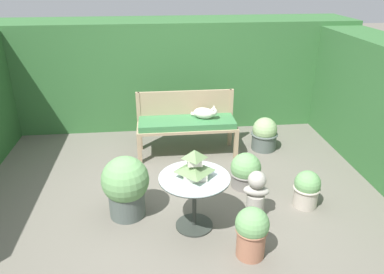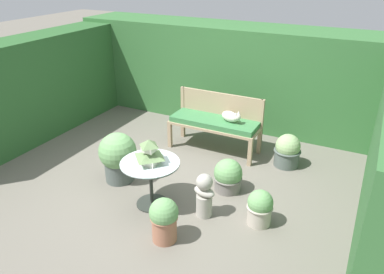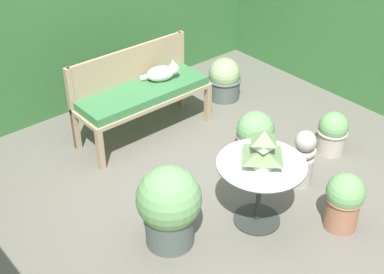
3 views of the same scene
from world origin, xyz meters
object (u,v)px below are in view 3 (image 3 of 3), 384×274
(patio_table, at_px, (260,176))
(potted_plant_hedge_corner, at_px, (224,79))
(potted_plant_path_edge, at_px, (169,206))
(garden_bench, at_px, (143,96))
(cat, at_px, (162,73))
(pagoda_birdhouse, at_px, (263,150))
(garden_bust, at_px, (304,158))
(potted_plant_bench_right, at_px, (333,132))
(potted_plant_patio_mid, at_px, (255,134))
(potted_plant_bench_left, at_px, (344,200))

(patio_table, relative_size, potted_plant_hedge_corner, 1.45)
(patio_table, xyz_separation_m, potted_plant_path_edge, (-0.73, 0.29, -0.11))
(garden_bench, bearing_deg, cat, 4.84)
(pagoda_birdhouse, distance_m, potted_plant_hedge_corner, 2.26)
(garden_bench, distance_m, potted_plant_path_edge, 1.68)
(pagoda_birdhouse, height_order, garden_bust, pagoda_birdhouse)
(potted_plant_bench_right, bearing_deg, patio_table, -169.47)
(garden_bench, xyz_separation_m, potted_plant_patio_mid, (0.66, -1.00, -0.26))
(patio_table, xyz_separation_m, potted_plant_bench_left, (0.49, -0.51, -0.20))
(garden_bench, bearing_deg, potted_plant_bench_left, -79.85)
(pagoda_birdhouse, relative_size, potted_plant_patio_mid, 0.70)
(cat, relative_size, potted_plant_path_edge, 0.52)
(potted_plant_bench_left, height_order, potted_plant_patio_mid, potted_plant_bench_left)
(garden_bench, distance_m, garden_bust, 1.78)
(pagoda_birdhouse, relative_size, potted_plant_hedge_corner, 0.62)
(potted_plant_hedge_corner, bearing_deg, potted_plant_bench_left, -109.07)
(garden_bust, bearing_deg, potted_plant_patio_mid, 98.93)
(garden_bench, relative_size, garden_bust, 2.53)
(potted_plant_path_edge, bearing_deg, potted_plant_bench_left, -33.18)
(patio_table, bearing_deg, pagoda_birdhouse, 97.13)
(potted_plant_patio_mid, bearing_deg, potted_plant_bench_right, -39.58)
(pagoda_birdhouse, height_order, potted_plant_path_edge, pagoda_birdhouse)
(cat, distance_m, potted_plant_path_edge, 1.86)
(cat, height_order, potted_plant_hedge_corner, cat)
(cat, relative_size, potted_plant_patio_mid, 0.82)
(potted_plant_bench_left, xyz_separation_m, potted_plant_bench_right, (0.86, 0.76, -0.06))
(cat, height_order, potted_plant_patio_mid, cat)
(garden_bench, relative_size, potted_plant_patio_mid, 3.19)
(potted_plant_hedge_corner, relative_size, potted_plant_path_edge, 0.71)
(potted_plant_hedge_corner, bearing_deg, garden_bench, -178.32)
(potted_plant_bench_left, bearing_deg, potted_plant_patio_mid, 78.78)
(garden_bench, bearing_deg, garden_bust, -69.85)
(potted_plant_path_edge, distance_m, potted_plant_bench_right, 2.09)
(potted_plant_bench_right, bearing_deg, potted_plant_path_edge, 178.86)
(potted_plant_bench_right, bearing_deg, cat, 123.00)
(garden_bench, bearing_deg, potted_plant_patio_mid, -56.84)
(garden_bust, bearing_deg, potted_plant_hedge_corner, 83.76)
(pagoda_birdhouse, distance_m, potted_plant_bench_left, 0.85)
(patio_table, height_order, potted_plant_bench_right, patio_table)
(pagoda_birdhouse, distance_m, garden_bust, 0.84)
(potted_plant_bench_right, bearing_deg, garden_bust, -166.71)
(potted_plant_hedge_corner, bearing_deg, patio_table, -125.72)
(potted_plant_bench_left, bearing_deg, cat, 93.39)
(cat, bearing_deg, patio_table, -80.92)
(potted_plant_path_edge, bearing_deg, potted_plant_patio_mid, 17.35)
(potted_plant_patio_mid, bearing_deg, garden_bust, -94.07)
(garden_bench, height_order, cat, cat)
(cat, height_order, potted_plant_bench_right, cat)
(pagoda_birdhouse, bearing_deg, potted_plant_patio_mid, 45.37)
(cat, xyz_separation_m, patio_table, (-0.36, -1.78, -0.15))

